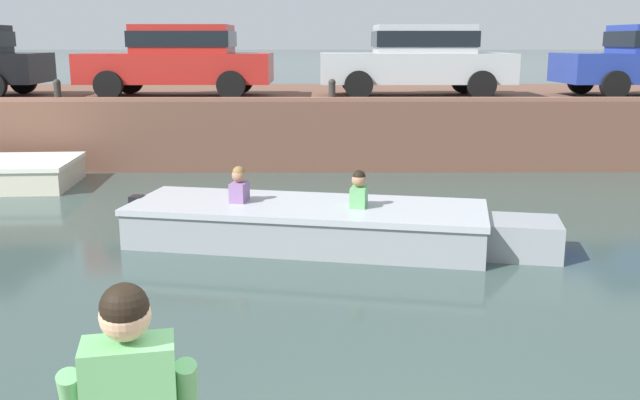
% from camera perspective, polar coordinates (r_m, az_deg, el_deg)
% --- Properties ---
extents(ground_plane, '(400.00, 400.00, 0.00)m').
position_cam_1_polar(ground_plane, '(9.11, 3.17, -4.36)').
color(ground_plane, '#384C47').
extents(far_quay_wall, '(60.00, 6.00, 1.45)m').
position_cam_1_polar(far_quay_wall, '(17.56, 1.40, 6.33)').
color(far_quay_wall, brown).
rests_on(far_quay_wall, ground).
extents(far_wall_coping, '(60.00, 0.24, 0.08)m').
position_cam_1_polar(far_wall_coping, '(14.63, 1.78, 8.05)').
color(far_wall_coping, brown).
rests_on(far_wall_coping, far_quay_wall).
extents(motorboat_passing, '(5.73, 2.46, 1.02)m').
position_cam_1_polar(motorboat_passing, '(9.46, 0.23, -1.96)').
color(motorboat_passing, '#93999E').
rests_on(motorboat_passing, ground).
extents(car_left_inner_red, '(4.14, 1.93, 1.54)m').
position_cam_1_polar(car_left_inner_red, '(16.15, -11.18, 11.12)').
color(car_left_inner_red, '#B2231E').
rests_on(car_left_inner_red, far_quay_wall).
extents(car_centre_silver, '(4.15, 1.98, 1.54)m').
position_cam_1_polar(car_centre_silver, '(16.05, 7.85, 11.24)').
color(car_centre_silver, '#B7BABC').
rests_on(car_centre_silver, far_quay_wall).
extents(mooring_bollard_west, '(0.15, 0.15, 0.45)m').
position_cam_1_polar(mooring_bollard_west, '(15.63, -20.27, 8.32)').
color(mooring_bollard_west, '#2D2B28').
rests_on(mooring_bollard_west, far_quay_wall).
extents(mooring_bollard_mid, '(0.15, 0.15, 0.45)m').
position_cam_1_polar(mooring_bollard_mid, '(14.73, 0.97, 8.87)').
color(mooring_bollard_mid, '#2D2B28').
rests_on(mooring_bollard_mid, far_quay_wall).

